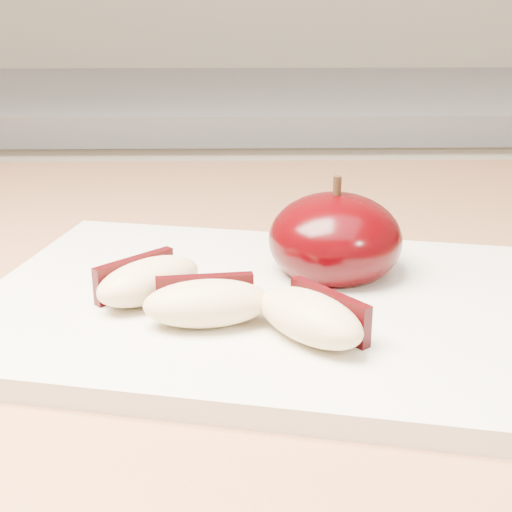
{
  "coord_description": "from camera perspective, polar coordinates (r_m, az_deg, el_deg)",
  "views": [
    {
      "loc": [
        -0.04,
        0.0,
        1.08
      ],
      "look_at": [
        -0.03,
        0.4,
        0.94
      ],
      "focal_mm": 50.0,
      "sensor_mm": 36.0,
      "label": 1
    }
  ],
  "objects": [
    {
      "name": "apple_wedge_a",
      "position": [
        0.42,
        -8.67,
        -1.92
      ],
      "size": [
        0.07,
        0.07,
        0.03
      ],
      "rotation": [
        0.0,
        0.0,
        0.76
      ],
      "color": "#D6B888",
      "rests_on": "cutting_board"
    },
    {
      "name": "apple_wedge_c",
      "position": [
        0.37,
        4.49,
        -4.84
      ],
      "size": [
        0.07,
        0.07,
        0.03
      ],
      "rotation": [
        0.0,
        0.0,
        -0.89
      ],
      "color": "#D6B888",
      "rests_on": "cutting_board"
    },
    {
      "name": "back_cabinet",
      "position": [
        1.35,
        0.78,
        -6.81
      ],
      "size": [
        2.4,
        0.62,
        0.94
      ],
      "color": "silver",
      "rests_on": "ground"
    },
    {
      "name": "cutting_board",
      "position": [
        0.43,
        -0.0,
        -3.94
      ],
      "size": [
        0.37,
        0.3,
        0.01
      ],
      "primitive_type": "cube",
      "rotation": [
        0.0,
        0.0,
        -0.21
      ],
      "color": "silver",
      "rests_on": "island_counter"
    },
    {
      "name": "apple_wedge_b",
      "position": [
        0.39,
        -3.97,
        -3.71
      ],
      "size": [
        0.07,
        0.04,
        0.03
      ],
      "rotation": [
        0.0,
        0.0,
        0.12
      ],
      "color": "#D6B888",
      "rests_on": "cutting_board"
    },
    {
      "name": "apple_half",
      "position": [
        0.46,
        6.33,
        1.31
      ],
      "size": [
        0.11,
        0.11,
        0.07
      ],
      "rotation": [
        0.0,
        0.0,
        0.36
      ],
      "color": "black",
      "rests_on": "cutting_board"
    }
  ]
}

